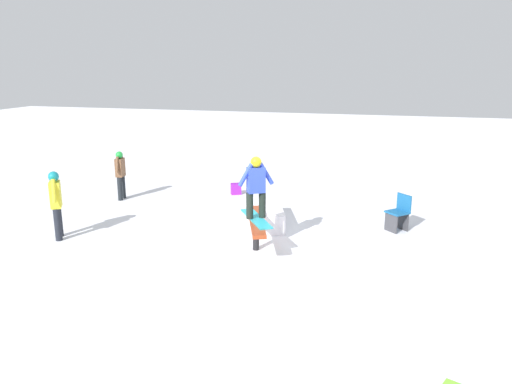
{
  "coord_description": "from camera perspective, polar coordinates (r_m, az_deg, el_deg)",
  "views": [
    {
      "loc": [
        9.79,
        2.67,
        3.93
      ],
      "look_at": [
        0.0,
        0.0,
        1.29
      ],
      "focal_mm": 35.0,
      "sensor_mm": 36.0,
      "label": 1
    }
  ],
  "objects": [
    {
      "name": "main_rider_on_rail",
      "position": [
        10.47,
        0.0,
        0.4
      ],
      "size": [
        1.37,
        1.02,
        1.36
      ],
      "rotation": [
        0.0,
        0.0,
        0.57
      ],
      "color": "#2BB4C4",
      "rests_on": "rail_feature"
    },
    {
      "name": "snow_kicker_ramp",
      "position": [
        12.44,
        -0.54,
        -2.68
      ],
      "size": [
        2.19,
        2.01,
        0.48
      ],
      "primitive_type": "cube",
      "rotation": [
        0.0,
        0.0,
        0.33
      ],
      "color": "white",
      "rests_on": "ground"
    },
    {
      "name": "rail_feature",
      "position": [
        10.69,
        0.0,
        -3.69
      ],
      "size": [
        2.06,
        0.95,
        0.69
      ],
      "rotation": [
        0.0,
        0.0,
        0.33
      ],
      "color": "black",
      "rests_on": "ground"
    },
    {
      "name": "bystander_brown",
      "position": [
        15.14,
        -15.23,
        2.16
      ],
      "size": [
        0.59,
        0.24,
        1.43
      ],
      "rotation": [
        0.0,
        0.0,
        3.28
      ],
      "color": "black",
      "rests_on": "ground"
    },
    {
      "name": "backpack_on_snow",
      "position": [
        15.33,
        -2.31,
        0.37
      ],
      "size": [
        0.33,
        0.37,
        0.34
      ],
      "primitive_type": "cube",
      "rotation": [
        0.0,
        0.0,
        5.19
      ],
      "color": "purple",
      "rests_on": "ground"
    },
    {
      "name": "bystander_yellow",
      "position": [
        12.17,
        -21.88,
        -0.99
      ],
      "size": [
        0.64,
        0.44,
        1.58
      ],
      "rotation": [
        0.0,
        0.0,
        3.69
      ],
      "color": "#20242D",
      "rests_on": "ground"
    },
    {
      "name": "folding_chair",
      "position": [
        12.45,
        16.0,
        -2.41
      ],
      "size": [
        0.62,
        0.62,
        0.88
      ],
      "rotation": [
        0.0,
        0.0,
        0.78
      ],
      "color": "#3F3F44",
      "rests_on": "ground"
    },
    {
      "name": "ground_plane",
      "position": [
        10.88,
        0.0,
        -6.59
      ],
      "size": [
        60.0,
        60.0,
        0.0
      ],
      "primitive_type": "plane",
      "color": "white"
    }
  ]
}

